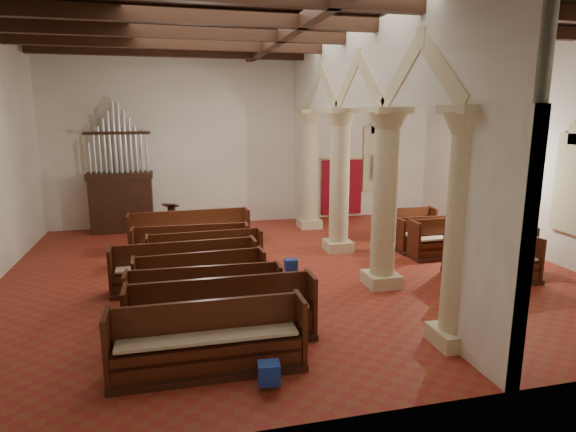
# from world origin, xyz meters

# --- Properties ---
(floor) EXTENTS (14.00, 14.00, 0.00)m
(floor) POSITION_xyz_m (0.00, 0.00, 0.00)
(floor) COLOR maroon
(floor) RESTS_ON ground
(ceiling) EXTENTS (14.00, 14.00, 0.00)m
(ceiling) POSITION_xyz_m (0.00, 0.00, 6.00)
(ceiling) COLOR black
(ceiling) RESTS_ON wall_back
(wall_back) EXTENTS (14.00, 0.02, 6.00)m
(wall_back) POSITION_xyz_m (0.00, 6.00, 3.00)
(wall_back) COLOR white
(wall_back) RESTS_ON floor
(wall_front) EXTENTS (14.00, 0.02, 6.00)m
(wall_front) POSITION_xyz_m (0.00, -6.00, 3.00)
(wall_front) COLOR white
(wall_front) RESTS_ON floor
(wall_right) EXTENTS (0.02, 12.00, 6.00)m
(wall_right) POSITION_xyz_m (7.00, 0.00, 3.00)
(wall_right) COLOR white
(wall_right) RESTS_ON floor
(ceiling_beams) EXTENTS (13.80, 11.80, 0.30)m
(ceiling_beams) POSITION_xyz_m (0.00, 0.00, 5.82)
(ceiling_beams) COLOR #341B10
(ceiling_beams) RESTS_ON wall_back
(arcade) EXTENTS (0.90, 11.90, 6.00)m
(arcade) POSITION_xyz_m (1.80, 0.00, 3.56)
(arcade) COLOR beige
(arcade) RESTS_ON floor
(window_right_b) EXTENTS (0.03, 1.00, 2.20)m
(window_right_b) POSITION_xyz_m (6.98, 2.50, 2.20)
(window_right_b) COLOR #316F53
(window_right_b) RESTS_ON wall_right
(window_back) EXTENTS (1.00, 0.03, 2.20)m
(window_back) POSITION_xyz_m (5.00, 5.98, 2.20)
(window_back) COLOR #316F53
(window_back) RESTS_ON wall_back
(pipe_organ) EXTENTS (2.10, 0.85, 4.40)m
(pipe_organ) POSITION_xyz_m (-4.50, 5.50, 1.37)
(pipe_organ) COLOR #341B10
(pipe_organ) RESTS_ON floor
(lectern) EXTENTS (0.54, 0.57, 1.12)m
(lectern) POSITION_xyz_m (-2.89, 4.43, 0.46)
(lectern) COLOR #371A11
(lectern) RESTS_ON floor
(dossal_curtain) EXTENTS (1.80, 0.07, 2.17)m
(dossal_curtain) POSITION_xyz_m (3.50, 5.92, 1.17)
(dossal_curtain) COLOR maroon
(dossal_curtain) RESTS_ON floor
(processional_banner) EXTENTS (0.57, 0.73, 2.55)m
(processional_banner) POSITION_xyz_m (4.98, 5.49, 0.82)
(processional_banner) COLOR #341B10
(processional_banner) RESTS_ON floor
(hymnal_box_a) EXTENTS (0.34, 0.29, 0.32)m
(hymnal_box_a) POSITION_xyz_m (-1.61, -5.10, 0.26)
(hymnal_box_a) COLOR #153A96
(hymnal_box_a) RESTS_ON floor
(hymnal_box_b) EXTENTS (0.43, 0.40, 0.35)m
(hymnal_box_b) POSITION_xyz_m (-1.41, -2.36, 0.28)
(hymnal_box_b) COLOR #163097
(hymnal_box_b) RESTS_ON floor
(hymnal_box_c) EXTENTS (0.30, 0.25, 0.30)m
(hymnal_box_c) POSITION_xyz_m (-0.07, -0.27, 0.25)
(hymnal_box_c) COLOR navy
(hymnal_box_c) RESTS_ON floor
(tube_heater_a) EXTENTS (0.88, 0.11, 0.09)m
(tube_heater_a) POSITION_xyz_m (-2.43, -4.60, 0.16)
(tube_heater_a) COLOR white
(tube_heater_a) RESTS_ON floor
(tube_heater_b) EXTENTS (1.06, 0.33, 0.11)m
(tube_heater_b) POSITION_xyz_m (-1.94, -3.21, 0.16)
(tube_heater_b) COLOR silver
(tube_heater_b) RESTS_ON floor
(nave_pew_0) EXTENTS (3.00, 0.76, 1.11)m
(nave_pew_0) POSITION_xyz_m (-2.41, -4.41, 0.37)
(nave_pew_0) COLOR #341B10
(nave_pew_0) RESTS_ON floor
(nave_pew_1) EXTENTS (3.28, 0.77, 1.13)m
(nave_pew_1) POSITION_xyz_m (-2.09, -3.45, 0.37)
(nave_pew_1) COLOR #341B10
(nave_pew_1) RESTS_ON floor
(nave_pew_2) EXTENTS (3.05, 0.77, 0.98)m
(nave_pew_2) POSITION_xyz_m (-2.31, -2.24, 0.32)
(nave_pew_2) COLOR #341B10
(nave_pew_2) RESTS_ON floor
(nave_pew_3) EXTENTS (2.79, 0.80, 1.02)m
(nave_pew_3) POSITION_xyz_m (-2.35, -1.39, 0.34)
(nave_pew_3) COLOR #341B10
(nave_pew_3) RESTS_ON floor
(nave_pew_4) EXTENTS (3.27, 0.80, 1.08)m
(nave_pew_4) POSITION_xyz_m (-2.64, -0.62, 0.35)
(nave_pew_4) COLOR #341B10
(nave_pew_4) RESTS_ON floor
(nave_pew_5) EXTENTS (2.94, 0.73, 0.96)m
(nave_pew_5) POSITION_xyz_m (-2.08, 0.70, 0.32)
(nave_pew_5) COLOR #341B10
(nave_pew_5) RESTS_ON floor
(nave_pew_6) EXTENTS (3.09, 0.82, 1.01)m
(nave_pew_6) POSITION_xyz_m (-2.41, 1.33, 0.33)
(nave_pew_6) COLOR #341B10
(nave_pew_6) RESTS_ON floor
(nave_pew_7) EXTENTS (3.50, 0.89, 1.14)m
(nave_pew_7) POSITION_xyz_m (-2.39, 2.68, 0.37)
(nave_pew_7) COLOR #341B10
(nave_pew_7) RESTS_ON floor
(nave_pew_8) EXTENTS (2.86, 0.79, 0.96)m
(nave_pew_8) POSITION_xyz_m (-2.04, 3.25, 0.32)
(nave_pew_8) COLOR #341B10
(nave_pew_8) RESTS_ON floor
(aisle_pew_0) EXTENTS (2.20, 0.80, 1.08)m
(aisle_pew_0) POSITION_xyz_m (4.44, -2.05, 0.36)
(aisle_pew_0) COLOR #341B10
(aisle_pew_0) RESTS_ON floor
(aisle_pew_1) EXTENTS (2.35, 0.85, 1.13)m
(aisle_pew_1) POSITION_xyz_m (4.87, -1.23, 0.38)
(aisle_pew_1) COLOR #341B10
(aisle_pew_1) RESTS_ON floor
(aisle_pew_2) EXTENTS (2.18, 0.76, 1.08)m
(aisle_pew_2) POSITION_xyz_m (4.55, 0.17, 0.36)
(aisle_pew_2) COLOR #341B10
(aisle_pew_2) RESTS_ON floor
(aisle_pew_3) EXTENTS (1.76, 0.70, 1.00)m
(aisle_pew_3) POSITION_xyz_m (4.28, 0.84, 0.34)
(aisle_pew_3) COLOR #341B10
(aisle_pew_3) RESTS_ON floor
(aisle_pew_4) EXTENTS (1.73, 0.67, 1.01)m
(aisle_pew_4) POSITION_xyz_m (4.35, 2.12, 0.34)
(aisle_pew_4) COLOR #341B10
(aisle_pew_4) RESTS_ON floor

